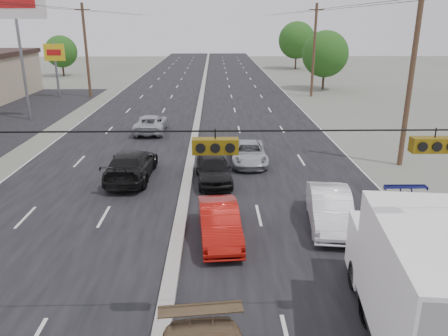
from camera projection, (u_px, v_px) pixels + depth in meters
The scene contains 19 objects.
road_surface at pixel (199, 115), 40.00m from camera, with size 20.00×160.00×0.02m, color black.
center_median at pixel (198, 114), 39.97m from camera, with size 0.50×160.00×0.20m, color gray.
utility_pole_left_c at pixel (86, 50), 47.59m from camera, with size 1.60×0.30×10.00m.
utility_pole_right_b at pixel (411, 78), 24.41m from camera, with size 1.60×0.30×10.00m.
utility_pole_right_c at pixel (314, 50), 48.10m from camera, with size 1.60×0.30×10.00m.
traffic_signals at pixel (211, 144), 9.86m from camera, with size 25.00×0.30×0.54m.
pole_sign_billboard at pixel (15, 11), 34.98m from camera, with size 5.00×0.25×11.00m.
pole_sign_far at pixel (55, 57), 47.74m from camera, with size 2.20×0.25×6.00m.
tree_left_far at pixel (61, 52), 66.79m from camera, with size 4.80×4.80×6.12m.
tree_right_mid at pixel (325, 54), 53.13m from camera, with size 5.60×5.60×7.14m.
tree_right_far at pixel (297, 40), 76.64m from camera, with size 6.40×6.40×8.16m.
box_truck at pixel (421, 284), 11.01m from camera, with size 3.32×7.32×3.59m.
red_sedan at pixel (219, 223), 16.91m from camera, with size 1.49×4.28×1.41m, color #970E09.
queue_car_a at pixel (213, 169), 23.01m from camera, with size 1.75×4.35×1.48m, color black.
queue_car_b at pixel (330, 209), 18.02m from camera, with size 1.63×4.66×1.54m, color silver.
queue_car_c at pixel (249, 153), 26.12m from camera, with size 2.08×4.52×1.26m, color #A7ABAF.
queue_car_d at pixel (430, 227), 16.46m from camera, with size 2.14×5.26×1.53m, color navy.
oncoming_near at pixel (131, 165), 23.47m from camera, with size 2.21×5.44×1.58m, color black.
oncoming_far at pixel (151, 124), 33.43m from camera, with size 2.22×4.82×1.34m, color #A5A8AD.
Camera 1 is at (1.49, -9.51, 8.13)m, focal length 35.00 mm.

